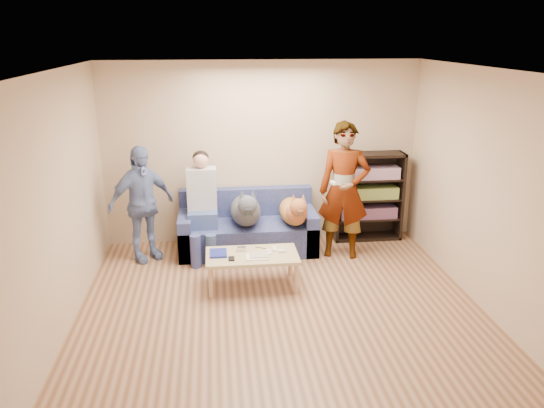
{
  "coord_description": "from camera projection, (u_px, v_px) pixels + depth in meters",
  "views": [
    {
      "loc": [
        -0.69,
        -4.92,
        2.94
      ],
      "look_at": [
        0.0,
        1.2,
        0.95
      ],
      "focal_mm": 35.0,
      "sensor_mm": 36.0,
      "label": 1
    }
  ],
  "objects": [
    {
      "name": "ceiling",
      "position": [
        287.0,
        72.0,
        4.83
      ],
      "size": [
        5.0,
        5.0,
        0.0
      ],
      "primitive_type": "plane",
      "rotation": [
        3.14,
        0.0,
        0.0
      ],
      "color": "white",
      "rests_on": "ground"
    },
    {
      "name": "wall_front",
      "position": [
        348.0,
        351.0,
        2.87
      ],
      "size": [
        4.5,
        0.0,
        4.5
      ],
      "primitive_type": "plane",
      "rotation": [
        -1.57,
        0.0,
        0.0
      ],
      "color": "tan",
      "rests_on": "ground"
    },
    {
      "name": "bookshelf",
      "position": [
        368.0,
        194.0,
        7.79
      ],
      "size": [
        1.0,
        0.34,
        1.3
      ],
      "color": "black",
      "rests_on": "ground"
    },
    {
      "name": "headphone_cup_b",
      "position": [
        268.0,
        251.0,
        6.41
      ],
      "size": [
        0.07,
        0.07,
        0.02
      ],
      "primitive_type": "cylinder",
      "color": "silver",
      "rests_on": "coffee_table"
    },
    {
      "name": "papers",
      "position": [
        257.0,
        257.0,
        6.24
      ],
      "size": [
        0.26,
        0.2,
        0.02
      ],
      "primitive_type": "cube",
      "color": "white",
      "rests_on": "coffee_table"
    },
    {
      "name": "dog_tan",
      "position": [
        294.0,
        211.0,
        7.26
      ],
      "size": [
        0.38,
        1.15,
        0.54
      ],
      "color": "#AA7533",
      "rests_on": "sofa"
    },
    {
      "name": "wall_back",
      "position": [
        262.0,
        153.0,
        7.59
      ],
      "size": [
        4.5,
        0.0,
        4.5
      ],
      "primitive_type": "plane",
      "rotation": [
        1.57,
        0.0,
        0.0
      ],
      "color": "tan",
      "rests_on": "ground"
    },
    {
      "name": "camera_silver",
      "position": [
        241.0,
        249.0,
        6.43
      ],
      "size": [
        0.11,
        0.06,
        0.05
      ],
      "primitive_type": "cube",
      "color": "#B5B6BA",
      "rests_on": "coffee_table"
    },
    {
      "name": "magazine",
      "position": [
        259.0,
        255.0,
        6.26
      ],
      "size": [
        0.22,
        0.17,
        0.01
      ],
      "primitive_type": "cube",
      "color": "#B0A58D",
      "rests_on": "coffee_table"
    },
    {
      "name": "blanket",
      "position": [
        301.0,
        217.0,
        7.39
      ],
      "size": [
        0.4,
        0.34,
        0.14
      ],
      "primitive_type": "ellipsoid",
      "color": "#B8B7BD",
      "rests_on": "sofa"
    },
    {
      "name": "person_standing_left",
      "position": [
        141.0,
        204.0,
        7.01
      ],
      "size": [
        0.98,
        0.83,
        1.57
      ],
      "primitive_type": "imported",
      "rotation": [
        0.0,
        0.0,
        0.59
      ],
      "color": "#7987C1",
      "rests_on": "ground"
    },
    {
      "name": "controller_b",
      "position": [
        282.0,
        251.0,
        6.39
      ],
      "size": [
        0.09,
        0.06,
        0.03
      ],
      "primitive_type": "cube",
      "color": "silver",
      "rests_on": "coffee_table"
    },
    {
      "name": "sofa",
      "position": [
        247.0,
        230.0,
        7.5
      ],
      "size": [
        1.9,
        0.85,
        0.82
      ],
      "color": "#515B93",
      "rests_on": "ground"
    },
    {
      "name": "ground",
      "position": [
        285.0,
        323.0,
        5.63
      ],
      "size": [
        5.0,
        5.0,
        0.0
      ],
      "primitive_type": "plane",
      "color": "brown",
      "rests_on": "ground"
    },
    {
      "name": "wallet",
      "position": [
        231.0,
        259.0,
        6.19
      ],
      "size": [
        0.07,
        0.12,
        0.02
      ],
      "primitive_type": "cube",
      "color": "black",
      "rests_on": "coffee_table"
    },
    {
      "name": "person_standing_right",
      "position": [
        344.0,
        191.0,
        7.09
      ],
      "size": [
        0.77,
        0.61,
        1.86
      ],
      "primitive_type": "imported",
      "rotation": [
        0.0,
        0.0,
        -0.26
      ],
      "color": "gray",
      "rests_on": "ground"
    },
    {
      "name": "held_controller",
      "position": [
        333.0,
        183.0,
        6.83
      ],
      "size": [
        0.05,
        0.13,
        0.03
      ],
      "primitive_type": "cube",
      "rotation": [
        0.0,
        0.0,
        0.09
      ],
      "color": "white",
      "rests_on": "person_standing_right"
    },
    {
      "name": "dog_gray",
      "position": [
        246.0,
        210.0,
        7.23
      ],
      "size": [
        0.42,
        1.25,
        0.61
      ],
      "color": "#45474F",
      "rests_on": "sofa"
    },
    {
      "name": "coffee_table",
      "position": [
        252.0,
        258.0,
        6.35
      ],
      "size": [
        1.1,
        0.6,
        0.42
      ],
      "color": "tan",
      "rests_on": "ground"
    },
    {
      "name": "notebook_blue",
      "position": [
        218.0,
        253.0,
        6.33
      ],
      "size": [
        0.2,
        0.26,
        0.03
      ],
      "primitive_type": "cube",
      "color": "navy",
      "rests_on": "coffee_table"
    },
    {
      "name": "pen_orange",
      "position": [
        251.0,
        259.0,
        6.18
      ],
      "size": [
        0.13,
        0.06,
        0.01
      ],
      "primitive_type": "cylinder",
      "rotation": [
        0.0,
        1.57,
        0.35
      ],
      "color": "orange",
      "rests_on": "coffee_table"
    },
    {
      "name": "wall_right",
      "position": [
        501.0,
        200.0,
        5.47
      ],
      "size": [
        0.0,
        5.0,
        5.0
      ],
      "primitive_type": "plane",
      "rotation": [
        1.57,
        0.0,
        -1.57
      ],
      "color": "tan",
      "rests_on": "ground"
    },
    {
      "name": "pen_black",
      "position": [
        261.0,
        248.0,
        6.52
      ],
      "size": [
        0.13,
        0.08,
        0.01
      ],
      "primitive_type": "cylinder",
      "rotation": [
        0.0,
        1.57,
        -0.52
      ],
      "color": "black",
      "rests_on": "coffee_table"
    },
    {
      "name": "person_seated",
      "position": [
        202.0,
        201.0,
        7.16
      ],
      "size": [
        0.4,
        0.73,
        1.47
      ],
      "color": "#405C8D",
      "rests_on": "sofa"
    },
    {
      "name": "wall_left",
      "position": [
        49.0,
        216.0,
        4.99
      ],
      "size": [
        0.0,
        5.0,
        5.0
      ],
      "primitive_type": "plane",
      "rotation": [
        1.57,
        0.0,
        1.57
      ],
      "color": "tan",
      "rests_on": "ground"
    },
    {
      "name": "controller_a",
      "position": [
        274.0,
        249.0,
        6.45
      ],
      "size": [
        0.04,
        0.13,
        0.03
      ],
      "primitive_type": "cube",
      "color": "white",
      "rests_on": "coffee_table"
    },
    {
      "name": "headphone_cup_a",
      "position": [
        269.0,
        253.0,
        6.33
      ],
      "size": [
        0.07,
        0.07,
        0.02
      ],
      "primitive_type": "cylinder",
      "color": "white",
      "rests_on": "coffee_table"
    }
  ]
}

